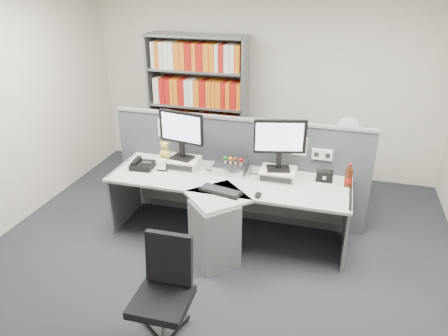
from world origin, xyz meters
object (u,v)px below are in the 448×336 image
(desk_calendar, at_px, (162,166))
(cola_bottle, at_px, (348,178))
(mouse, at_px, (258,195))
(desktop_pc, at_px, (231,167))
(keyboard, at_px, (221,191))
(shelving_unit, at_px, (198,108))
(desk, at_px, (223,210))
(desk_fan, at_px, (347,130))
(speaker, at_px, (325,176))
(filing_cabinet, at_px, (341,177))
(monitor_left, at_px, (181,131))
(desk_phone, at_px, (142,165))
(monitor_right, at_px, (280,141))
(office_chair, at_px, (165,290))

(desk_calendar, height_order, cola_bottle, cola_bottle)
(mouse, distance_m, cola_bottle, 0.98)
(desktop_pc, relative_size, keyboard, 0.78)
(mouse, height_order, shelving_unit, shelving_unit)
(desk, height_order, desk_fan, desk_fan)
(keyboard, distance_m, speaker, 1.13)
(speaker, xyz_separation_m, filing_cabinet, (0.20, 0.95, -0.43))
(desk_fan, bearing_deg, monitor_left, -150.39)
(desk, relative_size, shelving_unit, 1.30)
(monitor_left, relative_size, desk_phone, 2.12)
(shelving_unit, distance_m, filing_cabinet, 2.24)
(desk, distance_m, monitor_right, 0.95)
(cola_bottle, height_order, shelving_unit, shelving_unit)
(speaker, relative_size, filing_cabinet, 0.25)
(filing_cabinet, bearing_deg, mouse, -118.47)
(desk_calendar, relative_size, office_chair, 0.15)
(monitor_right, height_order, shelving_unit, shelving_unit)
(office_chair, bearing_deg, cola_bottle, 52.96)
(desk_phone, xyz_separation_m, desk_calendar, (0.25, 0.01, 0.02))
(monitor_right, relative_size, mouse, 5.19)
(desk_phone, distance_m, filing_cabinet, 2.55)
(desk_phone, height_order, speaker, speaker)
(desktop_pc, height_order, desk_phone, desk_phone)
(shelving_unit, relative_size, filing_cabinet, 2.86)
(desk_phone, xyz_separation_m, office_chair, (0.94, -1.58, -0.27))
(keyboard, relative_size, mouse, 4.28)
(office_chair, bearing_deg, monitor_right, 71.31)
(desktop_pc, height_order, desk_fan, desk_fan)
(desk, relative_size, desk_fan, 5.69)
(monitor_left, xyz_separation_m, desk_phone, (-0.43, -0.17, -0.39))
(desk_calendar, relative_size, cola_bottle, 0.51)
(mouse, height_order, cola_bottle, cola_bottle)
(desktop_pc, xyz_separation_m, desk_phone, (-0.99, -0.21, -0.01))
(filing_cabinet, bearing_deg, desk_fan, -90.00)
(mouse, bearing_deg, speaker, 41.29)
(speaker, relative_size, cola_bottle, 0.66)
(desktop_pc, xyz_separation_m, desk_fan, (1.23, 0.98, 0.22))
(desktop_pc, height_order, shelving_unit, shelving_unit)
(cola_bottle, relative_size, office_chair, 0.29)
(mouse, distance_m, desk_fan, 1.71)
(speaker, height_order, office_chair, office_chair)
(filing_cabinet, relative_size, desk_fan, 1.53)
(desk, height_order, shelving_unit, shelving_unit)
(desktop_pc, xyz_separation_m, speaker, (1.03, 0.03, 0.01))
(speaker, xyz_separation_m, shelving_unit, (-1.90, 1.40, 0.20))
(filing_cabinet, bearing_deg, desk_phone, -151.91)
(speaker, height_order, cola_bottle, cola_bottle)
(desktop_pc, relative_size, filing_cabinet, 0.51)
(desk_phone, distance_m, office_chair, 1.86)
(desk, relative_size, desktop_pc, 7.28)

